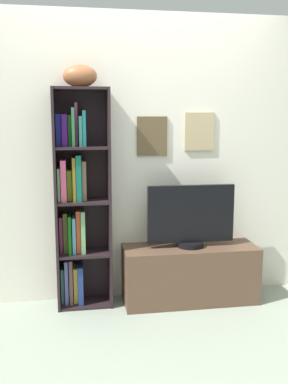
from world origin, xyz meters
The scene contains 6 objects.
ground centered at (0.00, 0.00, -0.02)m, with size 5.20×5.20×0.04m, color gray.
back_wall centered at (0.00, 1.13, 1.17)m, with size 4.80×0.08×2.35m.
bookshelf centered at (-0.44, 1.00, 0.85)m, with size 0.44×0.26×1.74m.
football centered at (-0.40, 0.97, 1.82)m, with size 0.26×0.17×0.17m, color #945633.
tv_stand centered at (0.47, 0.90, 0.23)m, with size 1.10×0.39×0.47m.
television centered at (0.47, 0.90, 0.72)m, with size 0.71×0.22×0.51m.
Camera 1 is at (-0.46, -2.43, 1.50)m, focal length 40.58 mm.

